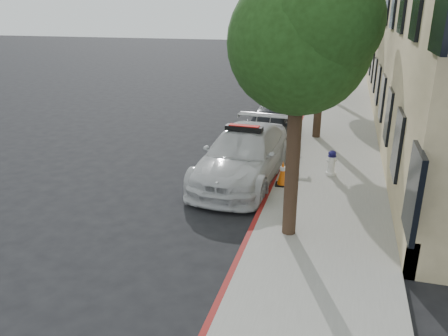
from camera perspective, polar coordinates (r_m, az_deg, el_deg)
name	(u,v)px	position (r m, az deg, el deg)	size (l,w,h in m)	color
ground	(196,191)	(12.41, -3.74, -2.98)	(120.00, 120.00, 0.00)	black
sidewalk	(338,116)	(21.30, 14.61, 6.53)	(3.20, 50.00, 0.15)	gray
curb_strip	(304,114)	(21.37, 10.47, 6.90)	(0.12, 50.00, 0.15)	maroon
tree_near	(301,41)	(8.80, 10.02, 15.97)	(2.92, 2.82, 5.62)	black
tree_mid	(325,29)	(16.78, 13.05, 17.27)	(2.77, 2.64, 5.43)	black
tree_far	(334,18)	(24.76, 14.20, 18.51)	(3.10, 3.00, 5.81)	black
police_car	(244,155)	(12.98, 2.59, 1.72)	(2.43, 5.37, 1.68)	silver
parked_car_mid	(270,125)	(16.72, 6.02, 5.65)	(1.67, 4.15, 1.41)	black
parked_car_far	(300,83)	(26.80, 9.90, 10.90)	(1.43, 4.09, 1.35)	#151735
fire_hydrant	(331,163)	(13.40, 13.86, 0.63)	(0.32, 0.29, 0.76)	white
traffic_cone	(283,173)	(12.37, 7.66, -0.66)	(0.41, 0.41, 0.73)	black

